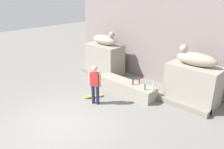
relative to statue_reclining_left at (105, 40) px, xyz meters
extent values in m
plane|color=slate|center=(2.55, -4.68, -1.92)|extent=(40.00, 40.00, 0.00)
cube|color=gray|center=(2.55, 1.25, 0.83)|extent=(10.52, 0.60, 5.49)
cube|color=gray|center=(-0.04, 0.00, -1.10)|extent=(2.07, 1.16, 1.63)
cube|color=gray|center=(5.13, 0.00, -1.10)|extent=(2.07, 1.16, 1.63)
ellipsoid|color=#A49985|center=(-0.04, 0.00, -0.02)|extent=(1.61, 0.58, 0.52)
sphere|color=#A49985|center=(0.51, 0.01, 0.33)|extent=(0.32, 0.32, 0.32)
ellipsoid|color=#A49985|center=(5.13, 0.00, -0.02)|extent=(1.64, 0.70, 0.52)
sphere|color=#A49985|center=(4.58, -0.05, 0.33)|extent=(0.32, 0.32, 0.32)
cube|color=gray|center=(2.55, -1.15, -1.65)|extent=(2.94, 0.73, 0.54)
cylinder|color=#1E233F|center=(2.41, -2.82, -1.51)|extent=(0.14, 0.14, 0.82)
cylinder|color=#1E233F|center=(2.22, -2.89, -1.51)|extent=(0.14, 0.14, 0.82)
cube|color=#B22626|center=(2.32, -2.85, -0.82)|extent=(0.41, 0.32, 0.56)
sphere|color=tan|center=(2.32, -2.85, -0.36)|extent=(0.23, 0.23, 0.23)
cylinder|color=tan|center=(2.53, -2.77, -0.83)|extent=(0.09, 0.09, 0.58)
cylinder|color=tan|center=(2.11, -2.93, -0.83)|extent=(0.09, 0.09, 0.58)
cube|color=gold|center=(1.83, -2.54, -1.85)|extent=(0.57, 0.79, 0.02)
cylinder|color=white|center=(1.74, -2.83, -1.89)|extent=(0.05, 0.06, 0.06)
cylinder|color=white|center=(1.62, -2.76, -1.89)|extent=(0.05, 0.06, 0.06)
cylinder|color=white|center=(2.03, -2.31, -1.89)|extent=(0.05, 0.06, 0.06)
cylinder|color=white|center=(1.91, -2.24, -1.89)|extent=(0.05, 0.06, 0.06)
cylinder|color=red|center=(3.10, -0.93, -1.25)|extent=(0.06, 0.06, 0.24)
cylinder|color=red|center=(3.10, -0.93, -1.10)|extent=(0.03, 0.03, 0.06)
cylinder|color=yellow|center=(3.10, -0.93, -1.07)|extent=(0.03, 0.03, 0.01)
cylinder|color=#593314|center=(2.98, -1.23, -1.25)|extent=(0.07, 0.07, 0.25)
cylinder|color=#593314|center=(2.98, -1.23, -1.10)|extent=(0.03, 0.03, 0.06)
cylinder|color=yellow|center=(2.98, -1.23, -1.06)|extent=(0.04, 0.04, 0.01)
cylinder|color=silver|center=(3.89, -1.04, -1.25)|extent=(0.07, 0.07, 0.25)
cylinder|color=silver|center=(3.89, -1.04, -1.09)|extent=(0.03, 0.03, 0.06)
cylinder|color=yellow|center=(3.89, -1.04, -1.06)|extent=(0.04, 0.04, 0.01)
cylinder|color=#1E722D|center=(3.67, -1.29, -1.26)|extent=(0.06, 0.06, 0.23)
cylinder|color=#1E722D|center=(3.67, -1.29, -1.12)|extent=(0.03, 0.03, 0.06)
cylinder|color=yellow|center=(3.67, -1.29, -1.08)|extent=(0.03, 0.03, 0.01)
cube|color=gray|center=(2.55, -0.60, -1.80)|extent=(7.24, 0.50, 0.23)
camera|label=1|loc=(8.46, -8.29, 2.55)|focal=35.40mm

